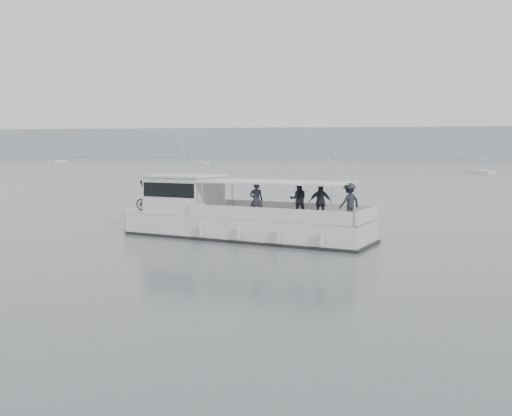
# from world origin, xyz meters

# --- Properties ---
(ground) EXTENTS (1400.00, 1400.00, 0.00)m
(ground) POSITION_xyz_m (0.00, 0.00, 0.00)
(ground) COLOR #525C60
(ground) RESTS_ON ground
(headland) EXTENTS (1400.00, 90.00, 28.00)m
(headland) POSITION_xyz_m (0.00, 560.00, 14.00)
(headland) COLOR #939EA8
(headland) RESTS_ON ground
(tour_boat) EXTENTS (14.65, 7.82, 6.24)m
(tour_boat) POSITION_xyz_m (-6.67, 1.80, 1.02)
(tour_boat) COLOR silver
(tour_boat) RESTS_ON ground
(moored_fleet) EXTENTS (386.30, 333.59, 10.48)m
(moored_fleet) POSITION_xyz_m (-38.88, 205.43, 0.36)
(moored_fleet) COLOR silver
(moored_fleet) RESTS_ON ground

